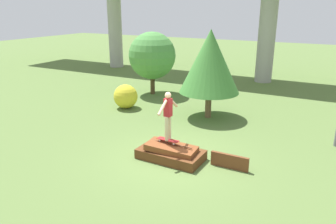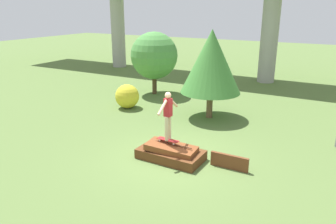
# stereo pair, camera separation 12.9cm
# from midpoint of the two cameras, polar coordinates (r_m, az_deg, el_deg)

# --- Properties ---
(ground_plane) EXTENTS (80.00, 80.00, 0.00)m
(ground_plane) POSITION_cam_midpoint_polar(r_m,az_deg,el_deg) (10.95, 0.82, -8.14)
(ground_plane) COLOR #567038
(scrap_pile) EXTENTS (2.15, 1.19, 0.56)m
(scrap_pile) POSITION_cam_midpoint_polar(r_m,az_deg,el_deg) (10.83, 0.85, -7.12)
(scrap_pile) COLOR #5B3319
(scrap_pile) RESTS_ON ground_plane
(scrap_plank_loose) EXTENTS (1.20, 0.10, 0.46)m
(scrap_plank_loose) POSITION_cam_midpoint_polar(r_m,az_deg,el_deg) (10.42, 10.98, -8.50)
(scrap_plank_loose) COLOR brown
(scrap_plank_loose) RESTS_ON ground_plane
(skateboard) EXTENTS (0.78, 0.26, 0.09)m
(skateboard) POSITION_cam_midpoint_polar(r_m,az_deg,el_deg) (10.77, 0.34, -4.88)
(skateboard) COLOR maroon
(skateboard) RESTS_ON scrap_pile
(skater) EXTENTS (0.23, 1.16, 1.60)m
(skater) POSITION_cam_midpoint_polar(r_m,az_deg,el_deg) (10.44, 0.35, -0.12)
(skater) COLOR #C6B78E
(skater) RESTS_ON skateboard
(tree_behind_left) EXTENTS (2.65, 2.65, 3.92)m
(tree_behind_left) POSITION_cam_midpoint_polar(r_m,az_deg,el_deg) (14.42, 7.80, 8.69)
(tree_behind_left) COLOR brown
(tree_behind_left) RESTS_ON ground_plane
(tree_behind_right) EXTENTS (2.63, 2.63, 3.51)m
(tree_behind_right) POSITION_cam_midpoint_polar(r_m,az_deg,el_deg) (18.53, -2.23, 9.77)
(tree_behind_right) COLOR #4C3823
(tree_behind_right) RESTS_ON ground_plane
(bush_yellow_flowering) EXTENTS (1.18, 1.18, 1.18)m
(bush_yellow_flowering) POSITION_cam_midpoint_polar(r_m,az_deg,el_deg) (16.24, -6.90, 2.73)
(bush_yellow_flowering) COLOR gold
(bush_yellow_flowering) RESTS_ON ground_plane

